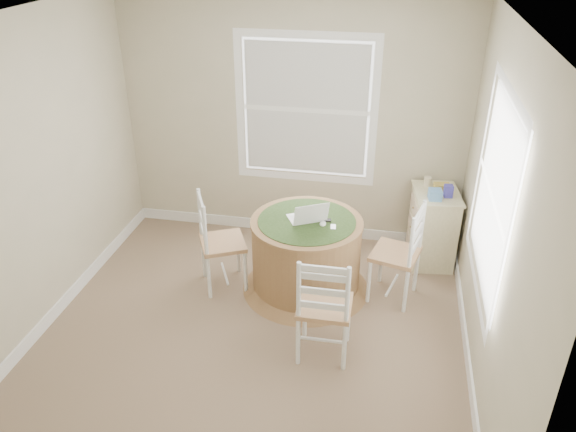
% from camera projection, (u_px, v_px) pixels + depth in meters
% --- Properties ---
extents(room, '(3.64, 3.64, 2.64)m').
position_uv_depth(room, '(274.00, 191.00, 4.36)').
color(room, '#927A5D').
rests_on(room, ground).
extents(round_table, '(1.21, 1.21, 0.74)m').
position_uv_depth(round_table, '(306.00, 252.00, 5.26)').
color(round_table, olive).
rests_on(round_table, ground).
extents(chair_left, '(0.54, 0.55, 0.95)m').
position_uv_depth(chair_left, '(223.00, 242.00, 5.28)').
color(chair_left, white).
rests_on(chair_left, ground).
extents(chair_near, '(0.42, 0.40, 0.95)m').
position_uv_depth(chair_near, '(325.00, 305.00, 4.43)').
color(chair_near, white).
rests_on(chair_near, ground).
extents(chair_right, '(0.49, 0.51, 0.95)m').
position_uv_depth(chair_right, '(395.00, 253.00, 5.11)').
color(chair_right, white).
rests_on(chair_right, ground).
extents(laptop, '(0.42, 0.40, 0.23)m').
position_uv_depth(laptop, '(307.00, 217.00, 5.10)').
color(laptop, white).
rests_on(laptop, round_table).
extents(mouse, '(0.07, 0.10, 0.03)m').
position_uv_depth(mouse, '(323.00, 224.00, 5.04)').
color(mouse, white).
rests_on(mouse, round_table).
extents(phone, '(0.05, 0.09, 0.02)m').
position_uv_depth(phone, '(333.00, 227.00, 5.00)').
color(phone, '#B7BABF').
rests_on(phone, round_table).
extents(keys, '(0.07, 0.06, 0.02)m').
position_uv_depth(keys, '(328.00, 221.00, 5.10)').
color(keys, black).
rests_on(keys, round_table).
extents(corner_chest, '(0.51, 0.64, 0.78)m').
position_uv_depth(corner_chest, '(432.00, 227.00, 5.71)').
color(corner_chest, beige).
rests_on(corner_chest, ground).
extents(tissue_box, '(0.13, 0.13, 0.10)m').
position_uv_depth(tissue_box, '(435.00, 195.00, 5.37)').
color(tissue_box, '#5B92D0').
rests_on(tissue_box, corner_chest).
extents(box_yellow, '(0.16, 0.12, 0.06)m').
position_uv_depth(box_yellow, '(442.00, 187.00, 5.58)').
color(box_yellow, gold).
rests_on(box_yellow, corner_chest).
extents(box_blue, '(0.09, 0.09, 0.12)m').
position_uv_depth(box_blue, '(449.00, 191.00, 5.42)').
color(box_blue, '#3C36A4').
rests_on(box_blue, corner_chest).
extents(cup_cream, '(0.07, 0.07, 0.09)m').
position_uv_depth(cup_cream, '(427.00, 181.00, 5.66)').
color(cup_cream, beige).
rests_on(cup_cream, corner_chest).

